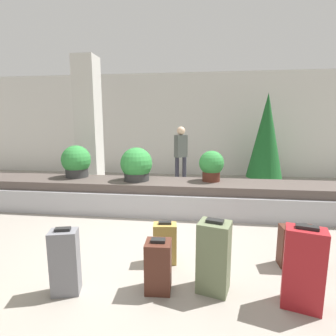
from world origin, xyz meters
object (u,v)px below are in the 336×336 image
(decorated_tree, at_px, (266,136))
(suitcase_4, at_px, (303,268))
(potted_plant_0, at_px, (136,165))
(suitcase_5, at_px, (214,257))
(traveler_0, at_px, (181,151))
(suitcase_3, at_px, (297,246))
(potted_plant_2, at_px, (76,162))
(suitcase_1, at_px, (65,262))
(suitcase_0, at_px, (158,266))
(pillar, at_px, (89,125))
(suitcase_2, at_px, (165,243))
(potted_plant_1, at_px, (211,165))

(decorated_tree, bearing_deg, suitcase_4, -99.00)
(suitcase_4, xyz_separation_m, potted_plant_0, (-2.13, 2.50, 0.49))
(suitcase_5, xyz_separation_m, traveler_0, (-0.69, 4.57, 0.56))
(suitcase_4, bearing_deg, suitcase_3, 90.87)
(suitcase_4, relative_size, potted_plant_2, 1.22)
(suitcase_5, height_order, decorated_tree, decorated_tree)
(suitcase_5, bearing_deg, suitcase_1, -155.90)
(suitcase_1, relative_size, traveler_0, 0.43)
(suitcase_0, relative_size, decorated_tree, 0.22)
(pillar, height_order, decorated_tree, pillar)
(suitcase_3, bearing_deg, suitcase_2, -178.30)
(suitcase_1, bearing_deg, suitcase_3, 3.45)
(pillar, bearing_deg, potted_plant_2, -79.24)
(traveler_0, bearing_deg, pillar, 160.41)
(suitcase_0, bearing_deg, potted_plant_2, 126.21)
(suitcase_3, relative_size, potted_plant_1, 0.89)
(suitcase_0, distance_m, suitcase_2, 0.54)
(suitcase_3, xyz_separation_m, suitcase_4, (-0.20, -0.72, 0.13))
(potted_plant_0, relative_size, potted_plant_2, 0.98)
(suitcase_2, xyz_separation_m, suitcase_5, (0.55, -0.47, 0.12))
(pillar, height_order, potted_plant_1, pillar)
(suitcase_3, bearing_deg, decorated_tree, 79.73)
(potted_plant_0, height_order, decorated_tree, decorated_tree)
(pillar, xyz_separation_m, potted_plant_2, (0.23, -1.19, -0.71))
(suitcase_5, xyz_separation_m, potted_plant_0, (-1.35, 2.35, 0.51))
(potted_plant_2, bearing_deg, suitcase_4, -37.92)
(potted_plant_1, height_order, traveler_0, traveler_0)
(potted_plant_2, distance_m, decorated_tree, 4.90)
(pillar, bearing_deg, suitcase_3, -39.19)
(potted_plant_1, relative_size, traveler_0, 0.37)
(suitcase_3, distance_m, potted_plant_1, 2.20)
(suitcase_2, height_order, traveler_0, traveler_0)
(suitcase_2, relative_size, suitcase_3, 1.00)
(suitcase_5, xyz_separation_m, potted_plant_1, (0.05, 2.47, 0.51))
(suitcase_4, distance_m, potted_plant_2, 4.36)
(suitcase_3, bearing_deg, potted_plant_1, 113.69)
(potted_plant_0, bearing_deg, pillar, 138.07)
(suitcase_3, height_order, potted_plant_1, potted_plant_1)
(suitcase_3, xyz_separation_m, suitcase_5, (-0.98, -0.58, 0.11))
(suitcase_0, height_order, decorated_tree, decorated_tree)
(pillar, relative_size, suitcase_2, 6.26)
(suitcase_3, bearing_deg, suitcase_1, -163.98)
(suitcase_0, height_order, suitcase_2, suitcase_0)
(suitcase_1, xyz_separation_m, decorated_tree, (3.02, 5.18, 0.99))
(suitcase_2, height_order, suitcase_3, suitcase_3)
(suitcase_0, bearing_deg, decorated_tree, 64.31)
(suitcase_1, height_order, traveler_0, traveler_0)
(suitcase_4, height_order, traveler_0, traveler_0)
(potted_plant_1, height_order, potted_plant_2, potted_plant_2)
(suitcase_3, height_order, decorated_tree, decorated_tree)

